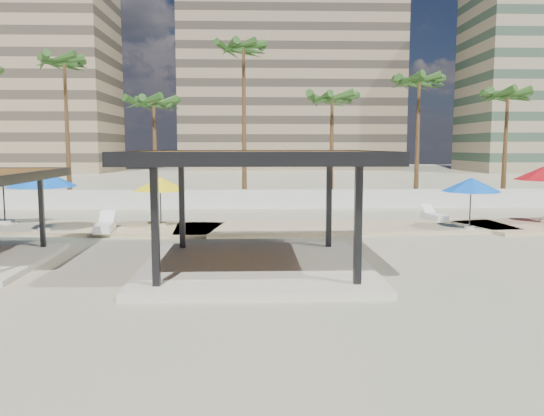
{
  "coord_description": "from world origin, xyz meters",
  "views": [
    {
      "loc": [
        -2.25,
        -18.01,
        3.95
      ],
      "look_at": [
        -1.55,
        3.98,
        1.4
      ],
      "focal_mm": 35.0,
      "sensor_mm": 36.0,
      "label": 1
    }
  ],
  "objects_px": {
    "umbrella_a": "(2,175)",
    "lounger_b": "(434,216)",
    "pavilion_central": "(256,199)",
    "lounger_a": "(105,226)"
  },
  "relations": [
    {
      "from": "pavilion_central",
      "to": "umbrella_a",
      "type": "height_order",
      "value": "pavilion_central"
    },
    {
      "from": "umbrella_a",
      "to": "lounger_b",
      "type": "xyz_separation_m",
      "value": [
        21.64,
        0.81,
        -2.23
      ]
    },
    {
      "from": "umbrella_a",
      "to": "lounger_a",
      "type": "distance_m",
      "value": 6.42
    },
    {
      "from": "pavilion_central",
      "to": "lounger_a",
      "type": "height_order",
      "value": "pavilion_central"
    },
    {
      "from": "lounger_a",
      "to": "lounger_b",
      "type": "height_order",
      "value": "lounger_a"
    },
    {
      "from": "pavilion_central",
      "to": "lounger_a",
      "type": "xyz_separation_m",
      "value": [
        -6.83,
        7.06,
        -1.91
      ]
    },
    {
      "from": "pavilion_central",
      "to": "lounger_b",
      "type": "xyz_separation_m",
      "value": [
        9.27,
        10.25,
        -1.93
      ]
    },
    {
      "from": "lounger_a",
      "to": "pavilion_central",
      "type": "bearing_deg",
      "value": -142.59
    },
    {
      "from": "pavilion_central",
      "to": "lounger_a",
      "type": "distance_m",
      "value": 10.01
    },
    {
      "from": "umbrella_a",
      "to": "lounger_b",
      "type": "distance_m",
      "value": 21.76
    }
  ]
}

